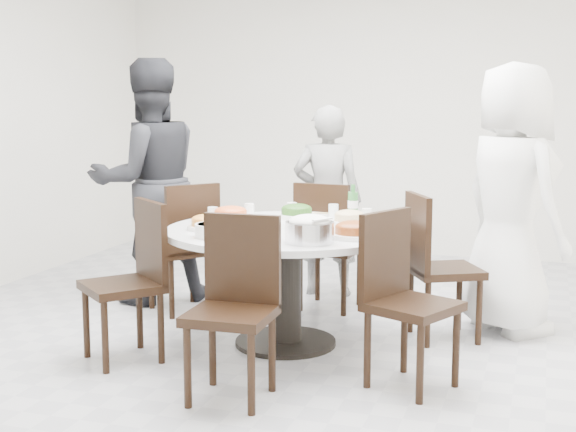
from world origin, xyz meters
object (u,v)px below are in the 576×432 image
(chair_ne, at_px, (445,267))
(chair_s, at_px, (230,311))
(diner_left, at_px, (148,182))
(chair_se, at_px, (413,302))
(chair_sw, at_px, (122,283))
(diner_middle, at_px, (327,201))
(chair_n, at_px, (330,245))
(dining_table, at_px, (286,287))
(soup_bowl, at_px, (216,230))
(beverage_bottle, at_px, (353,202))
(diner_right, at_px, (511,199))
(rice_bowl, at_px, (310,232))
(chair_nw, at_px, (182,247))

(chair_ne, relative_size, chair_s, 1.00)
(diner_left, bearing_deg, chair_s, 84.39)
(chair_se, bearing_deg, chair_sw, 118.30)
(diner_middle, bearing_deg, chair_ne, 130.20)
(chair_ne, bearing_deg, chair_n, 33.04)
(dining_table, relative_size, soup_bowl, 5.97)
(dining_table, relative_size, diner_left, 0.81)
(dining_table, xyz_separation_m, diner_left, (-1.33, 0.73, 0.55))
(beverage_bottle, bearing_deg, diner_left, 171.40)
(diner_right, relative_size, diner_left, 0.97)
(dining_table, xyz_separation_m, soup_bowl, (-0.29, -0.42, 0.41))
(chair_n, height_order, soup_bowl, chair_n)
(chair_s, xyz_separation_m, diner_left, (-1.35, 1.71, 0.45))
(chair_s, xyz_separation_m, diner_right, (1.30, 1.72, 0.42))
(dining_table, relative_size, chair_se, 1.58)
(chair_s, height_order, rice_bowl, chair_s)
(chair_nw, bearing_deg, dining_table, 98.51)
(chair_se, bearing_deg, soup_bowl, 111.11)
(diner_left, distance_m, beverage_bottle, 1.67)
(chair_n, distance_m, rice_bowl, 1.44)
(chair_nw, bearing_deg, chair_sw, 45.66)
(chair_nw, bearing_deg, chair_se, 98.26)
(chair_n, relative_size, chair_sw, 1.00)
(chair_sw, height_order, chair_se, same)
(chair_ne, distance_m, chair_n, 1.04)
(dining_table, bearing_deg, beverage_bottle, 56.85)
(chair_ne, bearing_deg, rice_bowl, 115.52)
(diner_right, height_order, rice_bowl, diner_right)
(beverage_bottle, bearing_deg, dining_table, -123.15)
(chair_nw, bearing_deg, chair_n, 149.28)
(chair_se, height_order, diner_left, diner_left)
(chair_nw, bearing_deg, diner_right, 132.81)
(chair_ne, height_order, chair_s, same)
(chair_n, height_order, diner_right, diner_right)
(chair_s, relative_size, soup_bowl, 3.78)
(diner_middle, bearing_deg, rice_bowl, 93.66)
(dining_table, xyz_separation_m, diner_right, (1.32, 0.75, 0.52))
(diner_middle, distance_m, beverage_bottle, 0.97)
(diner_middle, bearing_deg, diner_right, 148.53)
(rice_bowl, bearing_deg, diner_left, 144.33)
(chair_ne, distance_m, diner_right, 0.65)
(chair_ne, height_order, chair_n, same)
(diner_middle, xyz_separation_m, diner_left, (-1.24, -0.62, 0.17))
(chair_ne, relative_size, beverage_bottle, 4.02)
(chair_nw, distance_m, soup_bowl, 1.23)
(chair_sw, bearing_deg, chair_n, 101.06)
(dining_table, height_order, rice_bowl, rice_bowl)
(diner_right, relative_size, rice_bowl, 6.45)
(chair_sw, bearing_deg, chair_se, 43.02)
(chair_n, height_order, diner_middle, diner_middle)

